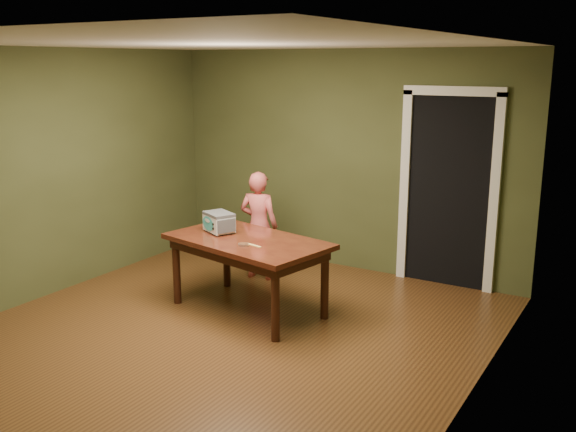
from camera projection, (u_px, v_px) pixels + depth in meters
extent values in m
plane|color=brown|center=(219.00, 337.00, 5.86)|extent=(5.00, 5.00, 0.00)
cube|color=#48502A|center=(343.00, 161.00, 7.64)|extent=(4.50, 0.02, 2.60)
cube|color=#48502A|center=(43.00, 175.00, 6.68)|extent=(0.02, 5.00, 2.60)
cube|color=#48502A|center=(476.00, 233.00, 4.43)|extent=(0.02, 5.00, 2.60)
cube|color=white|center=(211.00, 43.00, 5.25)|extent=(4.50, 5.00, 0.02)
cube|color=black|center=(457.00, 188.00, 7.29)|extent=(0.90, 0.60, 2.10)
cube|color=black|center=(448.00, 193.00, 7.03)|extent=(0.90, 0.02, 2.10)
cube|color=white|center=(405.00, 188.00, 7.27)|extent=(0.10, 0.06, 2.20)
cube|color=white|center=(494.00, 198.00, 6.77)|extent=(0.10, 0.06, 2.20)
cube|color=white|center=(454.00, 91.00, 6.76)|extent=(1.10, 0.06, 0.10)
cube|color=#39130D|center=(248.00, 241.00, 6.32)|extent=(1.74, 1.19, 0.05)
cube|color=black|center=(248.00, 249.00, 6.34)|extent=(1.60, 1.05, 0.10)
cylinder|color=black|center=(177.00, 271.00, 6.61)|extent=(0.08, 0.08, 0.70)
cylinder|color=black|center=(227.00, 256.00, 7.12)|extent=(0.08, 0.08, 0.70)
cylinder|color=black|center=(275.00, 304.00, 5.70)|extent=(0.08, 0.08, 0.70)
cylinder|color=black|center=(325.00, 284.00, 6.21)|extent=(0.08, 0.08, 0.70)
cylinder|color=#4C4F54|center=(206.00, 230.00, 6.62)|extent=(0.02, 0.02, 0.01)
cylinder|color=#4C4F54|center=(221.00, 228.00, 6.71)|extent=(0.02, 0.02, 0.01)
cylinder|color=#4C4F54|center=(218.00, 236.00, 6.41)|extent=(0.02, 0.02, 0.01)
cylinder|color=#4C4F54|center=(233.00, 233.00, 6.50)|extent=(0.02, 0.02, 0.01)
cube|color=silver|center=(219.00, 223.00, 6.54)|extent=(0.37, 0.33, 0.17)
cube|color=#4C4F54|center=(219.00, 214.00, 6.52)|extent=(0.38, 0.34, 0.03)
cube|color=#4C4F54|center=(212.00, 220.00, 6.67)|extent=(0.10, 0.19, 0.14)
cube|color=#4C4F54|center=(227.00, 226.00, 6.41)|extent=(0.10, 0.19, 0.14)
ellipsoid|color=#32AEAD|center=(208.00, 224.00, 6.50)|extent=(0.21, 0.11, 0.15)
cylinder|color=black|center=(213.00, 224.00, 6.40)|extent=(0.02, 0.02, 0.02)
cylinder|color=black|center=(213.00, 229.00, 6.41)|extent=(0.02, 0.02, 0.02)
cylinder|color=silver|center=(244.00, 245.00, 6.08)|extent=(0.10, 0.10, 0.02)
cylinder|color=#522D1B|center=(244.00, 244.00, 6.08)|extent=(0.09, 0.09, 0.01)
cube|color=#FBCE6D|center=(254.00, 245.00, 6.08)|extent=(0.18, 0.06, 0.01)
imported|color=#D75A58|center=(259.00, 225.00, 7.33)|extent=(0.50, 0.37, 1.25)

